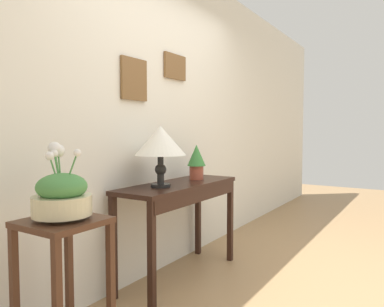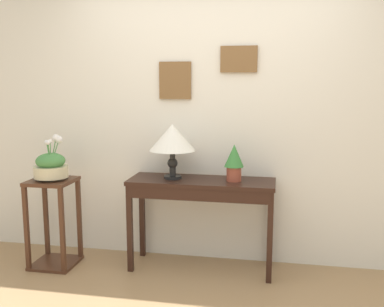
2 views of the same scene
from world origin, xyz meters
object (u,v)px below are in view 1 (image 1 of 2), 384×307
object	(u,v)px
table_lamp	(160,142)
planter_bowl_wide	(62,194)
console_table	(182,197)
potted_plant_on_console	(196,160)
pedestal_stand_left	(64,295)

from	to	relation	value
table_lamp	planter_bowl_wide	distance (m)	1.08
console_table	potted_plant_on_console	distance (m)	0.40
console_table	planter_bowl_wide	distance (m)	1.32
table_lamp	potted_plant_on_console	size ratio (longest dim) A/B	1.51
table_lamp	planter_bowl_wide	bearing A→B (deg)	-170.59
console_table	potted_plant_on_console	bearing A→B (deg)	5.50
console_table	table_lamp	bearing A→B (deg)	174.58
table_lamp	pedestal_stand_left	xyz separation A→B (m)	(-1.04, -0.18, -0.75)
table_lamp	potted_plant_on_console	xyz separation A→B (m)	(0.53, 0.00, -0.17)
pedestal_stand_left	table_lamp	bearing A→B (deg)	9.55
console_table	potted_plant_on_console	size ratio (longest dim) A/B	4.00
potted_plant_on_console	pedestal_stand_left	world-z (taller)	potted_plant_on_console
pedestal_stand_left	planter_bowl_wide	size ratio (longest dim) A/B	2.02
console_table	pedestal_stand_left	distance (m)	1.34
console_table	table_lamp	distance (m)	0.52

